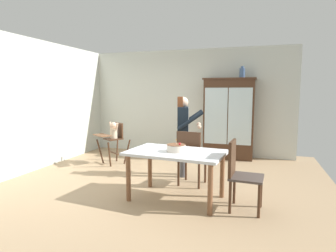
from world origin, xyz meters
TOP-DOWN VIEW (x-y plane):
  - ground_plane at (0.00, 0.00)m, footprint 6.24×6.24m
  - wall_back at (0.00, 2.63)m, footprint 5.32×0.06m
  - wall_left at (-2.63, 0.00)m, footprint 0.06×5.32m
  - china_cabinet at (1.08, 2.37)m, footprint 1.23×0.48m
  - ceramic_vase at (1.37, 2.37)m, footprint 0.13×0.13m
  - high_chair_with_toddler at (-1.32, 1.01)m, footprint 0.79×0.84m
  - adult_person at (0.42, 0.60)m, footprint 0.59×0.57m
  - dining_table at (0.63, -0.60)m, footprint 1.50×1.01m
  - birthday_cake at (0.64, -0.62)m, footprint 0.28×0.28m
  - dining_chair_far_side at (0.69, 0.06)m, footprint 0.48×0.48m
  - dining_chair_right_end at (1.56, -0.69)m, footprint 0.47×0.47m

SIDE VIEW (x-z plane):
  - ground_plane at x=0.00m, z-range 0.00..0.00m
  - dining_chair_far_side at x=0.69m, z-range 0.08..1.04m
  - dining_chair_right_end at x=1.56m, z-range 0.08..1.04m
  - dining_table at x=0.63m, z-range 0.27..1.01m
  - high_chair_with_toddler at x=-1.32m, z-range 0.18..1.13m
  - birthday_cake at x=0.64m, z-range 0.70..0.89m
  - adult_person at x=0.42m, z-range 0.20..1.73m
  - china_cabinet at x=1.08m, z-range 0.01..1.95m
  - wall_back at x=0.00m, z-range 0.00..2.70m
  - wall_left at x=-2.63m, z-range 0.00..2.70m
  - ceramic_vase at x=1.37m, z-range 1.93..2.20m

